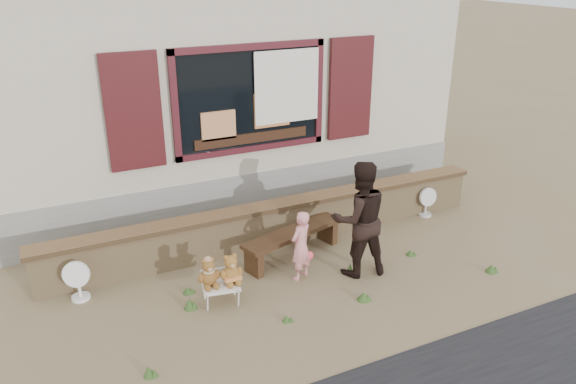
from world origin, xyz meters
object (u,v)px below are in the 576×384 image
teddy_bear_right (231,268)px  teddy_bear_left (209,272)px  child (301,245)px  adult (359,219)px  folding_chair (221,285)px  bench (293,238)px

teddy_bear_right → teddy_bear_left: bearing=-180.0°
teddy_bear_left → child: 1.33m
teddy_bear_left → teddy_bear_right: size_ratio=0.97×
adult → folding_chair: bearing=6.7°
folding_chair → teddy_bear_left: size_ratio=1.33×
teddy_bear_left → child: child is taller
bench → teddy_bear_left: bearing=-172.8°
folding_chair → child: child is taller
folding_chair → child: size_ratio=0.53×
teddy_bear_left → child: bearing=13.7°
folding_chair → teddy_bear_left: bearing=-180.0°
teddy_bear_left → teddy_bear_right: bearing=0.0°
teddy_bear_right → adult: size_ratio=0.25×
bench → teddy_bear_right: 1.40m
adult → teddy_bear_left: bearing=6.2°
bench → child: 0.61m
child → adult: bearing=138.4°
teddy_bear_right → child: size_ratio=0.41×
folding_chair → adult: (1.97, -0.10, 0.57)m
child → adult: size_ratio=0.60×
bench → folding_chair: bearing=-169.9°
bench → teddy_bear_left: size_ratio=4.34×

